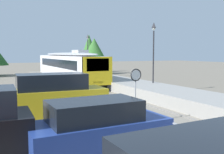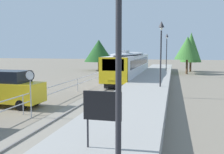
{
  "view_description": "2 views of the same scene",
  "coord_description": "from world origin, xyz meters",
  "px_view_note": "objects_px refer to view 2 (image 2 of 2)",
  "views": [
    {
      "loc": [
        -8.9,
        0.63,
        3.54
      ],
      "look_at": [
        0.4,
        19.7,
        1.6
      ],
      "focal_mm": 41.72,
      "sensor_mm": 36.0,
      "label": 1
    },
    {
      "loc": [
        5.56,
        -1.38,
        3.96
      ],
      "look_at": [
        0.4,
        19.7,
        1.6
      ],
      "focal_mm": 40.51,
      "sensor_mm": 36.0,
      "label": 2
    }
  ],
  "objects_px": {
    "commuter_train": "(130,64)",
    "platform_lamp_mid_platform": "(161,41)",
    "platform_lamp_near_end": "(119,14)",
    "platform_lamp_far_end": "(167,45)",
    "parked_van_yellow": "(7,88)",
    "platform_notice_board": "(102,108)",
    "speed_limit_sign": "(30,82)"
  },
  "relations": [
    {
      "from": "commuter_train",
      "to": "platform_lamp_near_end",
      "type": "relative_size",
      "value": 3.58
    },
    {
      "from": "parked_van_yellow",
      "to": "platform_lamp_far_end",
      "type": "bearing_deg",
      "value": 65.49
    },
    {
      "from": "parked_van_yellow",
      "to": "speed_limit_sign",
      "type": "bearing_deg",
      "value": -36.11
    },
    {
      "from": "platform_notice_board",
      "to": "parked_van_yellow",
      "type": "relative_size",
      "value": 0.36
    },
    {
      "from": "platform_lamp_mid_platform",
      "to": "platform_notice_board",
      "type": "xyz_separation_m",
      "value": [
        -1.04,
        -13.88,
        -2.44
      ]
    },
    {
      "from": "platform_lamp_mid_platform",
      "to": "parked_van_yellow",
      "type": "distance_m",
      "value": 12.28
    },
    {
      "from": "platform_notice_board",
      "to": "parked_van_yellow",
      "type": "distance_m",
      "value": 12.11
    },
    {
      "from": "commuter_train",
      "to": "platform_lamp_mid_platform",
      "type": "relative_size",
      "value": 3.58
    },
    {
      "from": "platform_lamp_near_end",
      "to": "platform_lamp_far_end",
      "type": "bearing_deg",
      "value": 90.0
    },
    {
      "from": "commuter_train",
      "to": "platform_lamp_mid_platform",
      "type": "distance_m",
      "value": 12.49
    },
    {
      "from": "platform_lamp_far_end",
      "to": "platform_notice_board",
      "type": "bearing_deg",
      "value": -91.97
    },
    {
      "from": "platform_lamp_mid_platform",
      "to": "speed_limit_sign",
      "type": "relative_size",
      "value": 1.91
    },
    {
      "from": "commuter_train",
      "to": "platform_lamp_near_end",
      "type": "distance_m",
      "value": 28.22
    },
    {
      "from": "parked_van_yellow",
      "to": "commuter_train",
      "type": "bearing_deg",
      "value": 71.9
    },
    {
      "from": "platform_notice_board",
      "to": "speed_limit_sign",
      "type": "relative_size",
      "value": 0.64
    },
    {
      "from": "commuter_train",
      "to": "platform_notice_board",
      "type": "distance_m",
      "value": 25.5
    },
    {
      "from": "platform_lamp_near_end",
      "to": "platform_lamp_mid_platform",
      "type": "height_order",
      "value": "same"
    },
    {
      "from": "commuter_train",
      "to": "parked_van_yellow",
      "type": "distance_m",
      "value": 18.3
    },
    {
      "from": "platform_lamp_near_end",
      "to": "platform_lamp_far_end",
      "type": "xyz_separation_m",
      "value": [
        0.0,
        32.72,
        0.0
      ]
    },
    {
      "from": "platform_lamp_far_end",
      "to": "platform_notice_board",
      "type": "relative_size",
      "value": 2.97
    },
    {
      "from": "parked_van_yellow",
      "to": "platform_notice_board",
      "type": "bearing_deg",
      "value": -40.75
    },
    {
      "from": "commuter_train",
      "to": "parked_van_yellow",
      "type": "relative_size",
      "value": 3.84
    },
    {
      "from": "speed_limit_sign",
      "to": "parked_van_yellow",
      "type": "distance_m",
      "value": 4.16
    },
    {
      "from": "platform_notice_board",
      "to": "platform_lamp_far_end",
      "type": "bearing_deg",
      "value": 88.03
    },
    {
      "from": "commuter_train",
      "to": "parked_van_yellow",
      "type": "height_order",
      "value": "commuter_train"
    },
    {
      "from": "platform_lamp_near_end",
      "to": "speed_limit_sign",
      "type": "relative_size",
      "value": 1.91
    },
    {
      "from": "platform_lamp_far_end",
      "to": "parked_van_yellow",
      "type": "bearing_deg",
      "value": -114.51
    },
    {
      "from": "commuter_train",
      "to": "platform_notice_board",
      "type": "height_order",
      "value": "commuter_train"
    },
    {
      "from": "platform_lamp_mid_platform",
      "to": "speed_limit_sign",
      "type": "xyz_separation_m",
      "value": [
        -6.9,
        -8.39,
        -2.5
      ]
    },
    {
      "from": "platform_lamp_far_end",
      "to": "parked_van_yellow",
      "type": "height_order",
      "value": "platform_lamp_far_end"
    },
    {
      "from": "platform_notice_board",
      "to": "speed_limit_sign",
      "type": "height_order",
      "value": "speed_limit_sign"
    },
    {
      "from": "platform_lamp_mid_platform",
      "to": "parked_van_yellow",
      "type": "bearing_deg",
      "value": -149.55
    }
  ]
}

